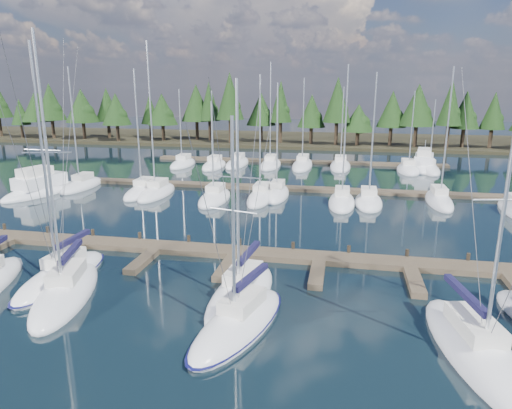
% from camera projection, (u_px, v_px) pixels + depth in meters
% --- Properties ---
extents(ground, '(260.00, 260.00, 0.00)m').
position_uv_depth(ground, '(265.00, 212.00, 44.63)').
color(ground, black).
rests_on(ground, ground).
extents(far_shore, '(220.00, 30.00, 0.60)m').
position_uv_depth(far_shore, '(311.00, 140.00, 101.55)').
color(far_shore, black).
rests_on(far_shore, ground).
extents(main_dock, '(44.00, 6.13, 0.90)m').
position_uv_depth(main_dock, '(235.00, 255.00, 32.56)').
color(main_dock, brown).
rests_on(main_dock, ground).
extents(back_docks, '(50.00, 21.80, 0.40)m').
position_uv_depth(back_docks, '(289.00, 173.00, 63.18)').
color(back_docks, brown).
rests_on(back_docks, ground).
extents(front_sailboat_1, '(3.03, 8.93, 15.16)m').
position_uv_depth(front_sailboat_1, '(62.00, 276.00, 28.81)').
color(front_sailboat_1, white).
rests_on(front_sailboat_1, ground).
extents(front_sailboat_2, '(5.21, 9.51, 15.51)m').
position_uv_depth(front_sailboat_2, '(66.00, 292.00, 26.54)').
color(front_sailboat_2, white).
rests_on(front_sailboat_2, ground).
extents(front_sailboat_3, '(3.74, 9.02, 13.11)m').
position_uv_depth(front_sailboat_3, '(241.00, 293.00, 26.43)').
color(front_sailboat_3, white).
rests_on(front_sailboat_3, ground).
extents(front_sailboat_4, '(4.99, 9.14, 11.47)m').
position_uv_depth(front_sailboat_4, '(239.00, 323.00, 23.11)').
color(front_sailboat_4, white).
rests_on(front_sailboat_4, ground).
extents(front_sailboat_5, '(4.81, 10.54, 13.60)m').
position_uv_depth(front_sailboat_5, '(477.00, 351.00, 20.70)').
color(front_sailboat_5, white).
rests_on(front_sailboat_5, ground).
extents(back_sailboat_rows, '(50.27, 33.09, 17.27)m').
position_uv_depth(back_sailboat_rows, '(288.00, 179.00, 59.06)').
color(back_sailboat_rows, white).
rests_on(back_sailboat_rows, ground).
extents(motor_yacht_left, '(5.70, 10.78, 5.15)m').
position_uv_depth(motor_yacht_left, '(41.00, 189.00, 51.88)').
color(motor_yacht_left, white).
rests_on(motor_yacht_left, ground).
extents(motor_yacht_right, '(5.12, 10.59, 5.09)m').
position_uv_depth(motor_yacht_right, '(423.00, 165.00, 67.38)').
color(motor_yacht_right, white).
rests_on(motor_yacht_right, ground).
extents(tree_line, '(184.34, 12.13, 14.03)m').
position_uv_depth(tree_line, '(290.00, 109.00, 91.13)').
color(tree_line, black).
rests_on(tree_line, far_shore).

